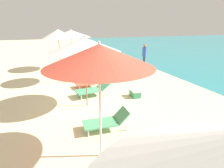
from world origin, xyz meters
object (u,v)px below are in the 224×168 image
object	(u,v)px
lounger_second_shoreside	(107,121)
umbrella_farthest	(58,34)
lounger_second_inland	(152,163)
lounger_fourth_inland	(89,82)
lounger_farthest_shoreside	(69,62)
beach_ball	(140,70)
person_walking_near	(144,54)
lounger_third_shoreside	(93,89)
lounger_fourth_shoreside	(80,71)
umbrella_third	(85,45)
umbrella_second	(99,56)
umbrella_fourth	(71,34)
cooler_box	(135,93)

from	to	relation	value
lounger_second_shoreside	umbrella_farthest	distance (m)	8.76
lounger_second_inland	lounger_fourth_inland	distance (m)	6.16
lounger_farthest_shoreside	beach_ball	bearing A→B (deg)	145.89
lounger_farthest_shoreside	person_walking_near	size ratio (longest dim) A/B	0.91
lounger_farthest_shoreside	beach_ball	xyz separation A→B (m)	(3.95, -3.69, -0.14)
lounger_third_shoreside	lounger_fourth_shoreside	bearing A→B (deg)	-99.85
umbrella_third	umbrella_second	bearing A→B (deg)	-96.52
umbrella_third	lounger_fourth_inland	xyz separation A→B (m)	(0.62, 2.20, -2.04)
lounger_third_shoreside	lounger_farthest_shoreside	xyz separation A→B (m)	(-0.11, 6.71, -0.01)
umbrella_fourth	lounger_fourth_inland	size ratio (longest dim) A/B	2.07
umbrella_third	person_walking_near	distance (m)	7.28
lounger_farthest_shoreside	lounger_third_shoreside	bearing A→B (deg)	99.83
umbrella_third	umbrella_fourth	bearing A→B (deg)	89.69
lounger_farthest_shoreside	umbrella_farthest	bearing A→B (deg)	65.67
umbrella_second	beach_ball	distance (m)	8.70
lounger_second_shoreside	cooler_box	bearing A→B (deg)	-129.76
umbrella_second	person_walking_near	world-z (taller)	umbrella_second
cooler_box	umbrella_second	bearing A→B (deg)	-127.63
umbrella_second	lounger_third_shoreside	xyz separation A→B (m)	(0.83, 3.97, -2.09)
lounger_fourth_shoreside	lounger_fourth_inland	distance (m)	2.14
umbrella_third	umbrella_farthest	bearing A→B (deg)	92.81
umbrella_third	lounger_fourth_shoreside	distance (m)	4.79
lounger_second_inland	cooler_box	world-z (taller)	lounger_second_inland
person_walking_near	umbrella_farthest	bearing A→B (deg)	-156.53
umbrella_second	lounger_second_shoreside	world-z (taller)	umbrella_second
lounger_third_shoreside	person_walking_near	bearing A→B (deg)	-147.68
umbrella_second	umbrella_fourth	size ratio (longest dim) A/B	0.98
lounger_second_shoreside	umbrella_farthest	bearing A→B (deg)	-83.49
lounger_second_shoreside	umbrella_fourth	distance (m)	5.61
lounger_third_shoreside	person_walking_near	size ratio (longest dim) A/B	0.91
umbrella_third	umbrella_fourth	size ratio (longest dim) A/B	0.95
lounger_second_shoreside	lounger_fourth_inland	xyz separation A→B (m)	(0.45, 4.10, -0.02)
lounger_second_inland	lounger_fourth_shoreside	distance (m)	8.29
umbrella_third	lounger_fourth_shoreside	world-z (taller)	umbrella_third
umbrella_fourth	cooler_box	distance (m)	4.39
umbrella_fourth	lounger_fourth_inland	world-z (taller)	umbrella_fourth
umbrella_third	lounger_farthest_shoreside	xyz separation A→B (m)	(0.38, 7.66, -2.01)
lounger_second_shoreside	lounger_farthest_shoreside	size ratio (longest dim) A/B	0.90
lounger_farthest_shoreside	cooler_box	size ratio (longest dim) A/B	2.82
lounger_second_inland	umbrella_third	world-z (taller)	umbrella_third
lounger_fourth_inland	umbrella_third	bearing A→B (deg)	69.11
umbrella_third	lounger_second_shoreside	bearing A→B (deg)	-84.92
lounger_second_inland	lounger_third_shoreside	xyz separation A→B (m)	(0.03, 4.92, -0.01)
lounger_fourth_inland	person_walking_near	distance (m)	5.38
person_walking_near	beach_ball	world-z (taller)	person_walking_near
lounger_third_shoreside	lounger_fourth_shoreside	size ratio (longest dim) A/B	0.97
umbrella_second	umbrella_third	size ratio (longest dim) A/B	1.03
umbrella_second	lounger_fourth_inland	bearing A→B (deg)	79.53
lounger_second_shoreside	umbrella_third	world-z (taller)	umbrella_third
lounger_fourth_shoreside	cooler_box	size ratio (longest dim) A/B	2.92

